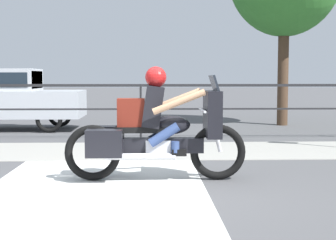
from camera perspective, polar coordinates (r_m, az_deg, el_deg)
ground_plane at (r=6.62m, az=-3.76°, el=-7.66°), size 120.00×120.00×0.00m
sidewalk_band at (r=9.97m, az=-3.19°, el=-3.39°), size 44.00×2.40×0.01m
crosswalk_band at (r=6.46m, az=-8.21°, el=-7.98°), size 2.81×6.00×0.01m
fence_railing at (r=11.67m, az=-3.04°, el=2.68°), size 36.00×0.05×1.26m
motorcycle at (r=7.07m, az=-1.39°, el=-1.12°), size 2.50×0.76×1.57m
parked_car at (r=14.46m, az=-17.70°, el=2.63°), size 4.02×1.72×1.64m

